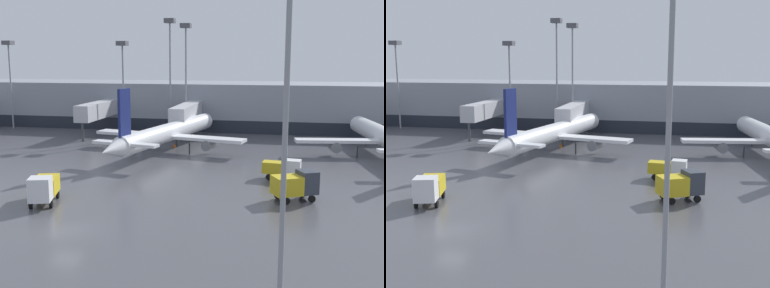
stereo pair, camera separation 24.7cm
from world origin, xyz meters
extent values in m
plane|color=#4C4C51|center=(0.00, 0.00, 0.00)|extent=(320.00, 320.00, 0.00)
cube|color=gray|center=(0.00, 62.00, 4.50)|extent=(160.00, 16.00, 9.00)
cube|color=#1E232D|center=(0.00, 53.95, 1.20)|extent=(156.80, 0.10, 2.40)
cube|color=#BCBCC1|center=(0.19, 46.14, 4.60)|extent=(2.60, 15.71, 2.80)
cylinder|color=#3F4247|center=(0.19, 38.89, 1.60)|extent=(0.44, 0.44, 3.20)
cube|color=#BCBCC1|center=(-16.37, 46.79, 4.60)|extent=(2.60, 14.42, 2.80)
cylinder|color=#3F4247|center=(-16.37, 40.18, 1.60)|extent=(0.44, 0.44, 3.20)
cylinder|color=white|center=(-0.03, 35.37, 2.86)|extent=(8.61, 28.01, 2.71)
cone|color=white|center=(3.27, 50.55, 2.86)|extent=(3.15, 3.46, 2.57)
cone|color=white|center=(-3.44, 19.67, 2.86)|extent=(3.24, 4.49, 2.44)
cube|color=white|center=(-0.18, 34.69, 2.32)|extent=(23.86, 7.75, 0.44)
cube|color=white|center=(-2.77, 22.75, 3.13)|extent=(9.17, 3.43, 0.35)
cube|color=navy|center=(-2.77, 22.75, 6.88)|extent=(0.88, 2.50, 6.42)
cylinder|color=slate|center=(-6.70, 36.10, 1.50)|extent=(2.10, 3.28, 1.49)
cylinder|color=slate|center=(6.34, 33.27, 1.50)|extent=(2.10, 3.28, 1.49)
cylinder|color=#2D2D33|center=(1.91, 44.29, 0.82)|extent=(0.20, 0.20, 1.64)
cylinder|color=#2D2D33|center=(-4.05, 34.81, 0.82)|extent=(0.20, 0.20, 1.64)
cylinder|color=#2D2D33|center=(3.40, 33.19, 0.82)|extent=(0.20, 0.20, 1.64)
cone|color=white|center=(28.83, 51.76, 2.82)|extent=(3.00, 3.35, 2.60)
cylinder|color=slate|center=(24.00, 35.50, 1.44)|extent=(1.85, 2.72, 1.51)
cylinder|color=#2D2D33|center=(29.69, 45.68, 0.79)|extent=(0.20, 0.20, 1.59)
cylinder|color=#2D2D33|center=(27.09, 35.27, 0.79)|extent=(0.20, 0.20, 1.59)
cube|color=gold|center=(-5.71, 7.71, 1.52)|extent=(2.90, 3.65, 1.63)
cube|color=silver|center=(-4.98, 5.24, 1.81)|extent=(2.45, 2.43, 2.22)
cylinder|color=black|center=(-4.06, 5.43, 0.35)|extent=(0.44, 0.74, 0.70)
cylinder|color=black|center=(-5.86, 4.91, 0.35)|extent=(0.44, 0.74, 0.70)
cylinder|color=black|center=(-4.96, 8.52, 0.35)|extent=(0.44, 0.74, 0.70)
cylinder|color=black|center=(-6.77, 7.99, 0.35)|extent=(0.44, 0.74, 0.70)
cube|color=gold|center=(17.50, 11.97, 1.61)|extent=(3.35, 3.11, 1.82)
cube|color=#333842|center=(19.44, 12.91, 1.83)|extent=(2.37, 2.56, 2.26)
cylinder|color=black|center=(19.08, 13.82, 0.35)|extent=(0.74, 0.53, 0.70)
cylinder|color=black|center=(19.92, 12.06, 0.35)|extent=(0.74, 0.53, 0.70)
cylinder|color=black|center=(16.65, 12.64, 0.35)|extent=(0.74, 0.53, 0.70)
cylinder|color=black|center=(17.50, 10.89, 0.35)|extent=(0.74, 0.53, 0.70)
cube|color=gold|center=(16.03, 20.77, 1.36)|extent=(2.87, 2.02, 1.32)
cube|color=silver|center=(18.16, 20.49, 1.54)|extent=(1.84, 1.80, 1.68)
cylinder|color=black|center=(18.33, 21.23, 0.35)|extent=(0.73, 0.34, 0.70)
cylinder|color=black|center=(18.13, 19.73, 0.35)|extent=(0.73, 0.34, 0.70)
cylinder|color=black|center=(15.66, 21.59, 0.35)|extent=(0.73, 0.34, 0.70)
cylinder|color=black|center=(15.46, 20.09, 0.35)|extent=(0.73, 0.34, 0.70)
cone|color=orange|center=(-0.05, 37.94, 0.35)|extent=(0.52, 0.52, 0.71)
cylinder|color=gray|center=(-11.84, 48.13, 8.00)|extent=(0.30, 0.30, 16.00)
cube|color=#4C4C51|center=(-11.84, 48.13, 16.40)|extent=(1.80, 1.80, 0.80)
cylinder|color=gray|center=(-0.89, 50.67, 9.53)|extent=(0.30, 0.30, 19.07)
cube|color=#4C4C51|center=(-0.89, 50.67, 19.47)|extent=(1.80, 1.80, 0.80)
cylinder|color=gray|center=(17.29, -8.80, 10.73)|extent=(0.30, 0.30, 21.46)
cylinder|color=gray|center=(-36.50, 51.96, 8.18)|extent=(0.30, 0.30, 16.37)
cube|color=#4C4C51|center=(-36.50, 51.96, 16.77)|extent=(1.80, 1.80, 0.80)
cylinder|color=gray|center=(-3.89, 51.08, 9.99)|extent=(0.30, 0.30, 19.99)
cube|color=#4C4C51|center=(-3.89, 51.08, 20.39)|extent=(1.80, 1.80, 0.80)
camera|label=1|loc=(17.43, -34.33, 13.81)|focal=45.00mm
camera|label=2|loc=(17.68, -34.28, 13.81)|focal=45.00mm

